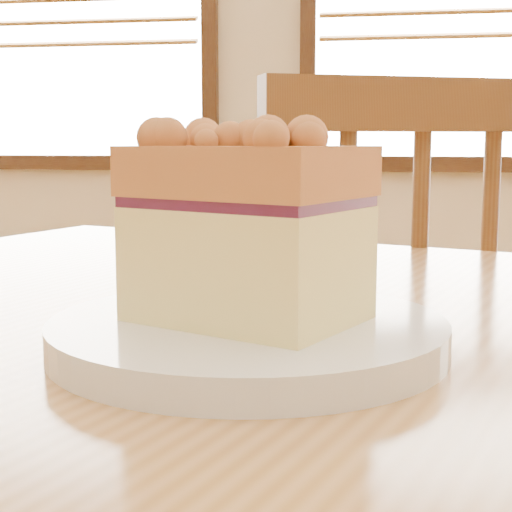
{
  "coord_description": "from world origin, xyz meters",
  "views": [
    {
      "loc": [
        -0.12,
        -0.16,
        0.88
      ],
      "look_at": [
        -0.2,
        0.32,
        0.8
      ],
      "focal_mm": 55.0,
      "sensor_mm": 36.0,
      "label": 1
    }
  ],
  "objects": [
    {
      "name": "cafe_table_main",
      "position": [
        -0.09,
        0.34,
        0.66
      ],
      "size": [
        1.49,
        1.22,
        0.75
      ],
      "rotation": [
        0.0,
        0.0,
        -0.32
      ],
      "color": "#B88347",
      "rests_on": "ground"
    },
    {
      "name": "cafe_chair_main",
      "position": [
        -0.14,
        0.93,
        0.48
      ],
      "size": [
        0.57,
        0.57,
        0.96
      ],
      "rotation": [
        0.0,
        0.0,
        3.55
      ],
      "color": "brown",
      "rests_on": "ground"
    },
    {
      "name": "plate",
      "position": [
        -0.2,
        0.29,
        0.76
      ],
      "size": [
        0.24,
        0.24,
        0.02
      ],
      "color": "white",
      "rests_on": "cafe_table_main"
    },
    {
      "name": "cake_slice",
      "position": [
        -0.2,
        0.29,
        0.83
      ],
      "size": [
        0.16,
        0.14,
        0.12
      ],
      "rotation": [
        0.0,
        0.0,
        -0.42
      ],
      "color": "#FFF090",
      "rests_on": "plate"
    }
  ]
}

